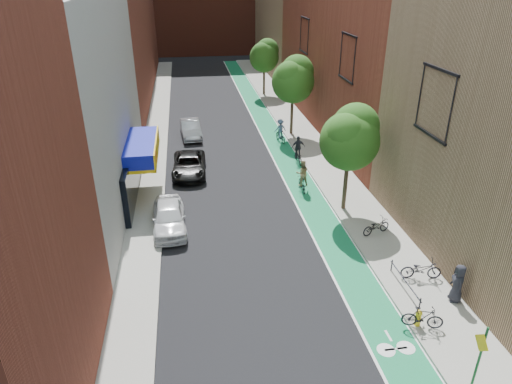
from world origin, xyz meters
name	(u,v)px	position (x,y,z in m)	size (l,w,h in m)	color
ground	(287,342)	(0.00, 0.00, 0.00)	(160.00, 160.00, 0.00)	black
bike_lane	(269,128)	(4.00, 26.00, 0.01)	(2.00, 68.00, 0.01)	#136B34
sidewalk_left	(156,133)	(-6.00, 26.00, 0.07)	(2.00, 68.00, 0.15)	gray
sidewalk_right	(296,126)	(6.50, 26.00, 0.07)	(3.00, 68.00, 0.15)	gray
building_left_white	(48,106)	(-11.00, 14.00, 6.00)	(8.00, 20.00, 12.00)	silver
building_right_far_tan	(297,3)	(12.00, 50.00, 9.00)	(8.00, 20.00, 18.00)	#8C6B4C
tree_near	(351,136)	(5.65, 10.02, 4.66)	(3.40, 3.36, 6.42)	#332619
tree_mid	(293,78)	(5.65, 24.02, 4.89)	(3.55, 3.53, 6.74)	#332619
tree_far	(265,55)	(5.65, 38.02, 4.50)	(3.30, 3.25, 6.21)	#332619
sign_pole	(478,359)	(5.38, -3.50, 1.84)	(0.13, 0.71, 3.00)	#194C26
parked_car_white	(169,217)	(-4.60, 9.38, 0.76)	(1.79, 4.44, 1.51)	silver
parked_car_black	(189,165)	(-3.34, 16.85, 0.68)	(2.26, 4.90, 1.36)	black
parked_car_silver	(191,129)	(-3.02, 24.76, 0.73)	(1.55, 4.43, 1.46)	#999CA2
cyclist_lane_near	(302,178)	(3.81, 13.04, 0.89)	(0.83, 1.62, 2.06)	black
cyclist_lane_mid	(298,153)	(4.70, 17.74, 0.76)	(1.01, 1.83, 2.05)	black
cyclist_lane_far	(280,132)	(4.31, 22.41, 0.83)	(1.11, 1.82, 1.91)	black
parked_bike_near	(421,269)	(6.87, 2.85, 0.64)	(0.65, 1.85, 0.97)	black
parked_bike_mid	(423,317)	(5.40, -0.17, 0.63)	(0.46, 1.61, 0.97)	black
parked_bike_far	(376,226)	(6.37, 6.93, 0.60)	(0.60, 1.71, 0.90)	black
pedestrian	(458,283)	(7.60, 1.17, 1.03)	(0.86, 0.56, 1.76)	black
fire_hydrant	(418,317)	(5.30, -0.03, 0.54)	(0.25, 0.25, 0.72)	yellow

